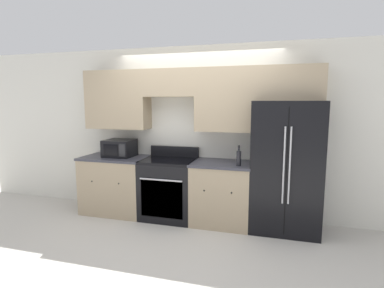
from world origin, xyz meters
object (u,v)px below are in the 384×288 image
(oven_range, at_px, (169,188))
(microwave, at_px, (120,148))
(refrigerator, at_px, (286,166))
(bottle, at_px, (239,158))

(oven_range, bearing_deg, microwave, 176.86)
(oven_range, height_order, refrigerator, refrigerator)
(refrigerator, height_order, microwave, refrigerator)
(refrigerator, bearing_deg, microwave, -179.74)
(refrigerator, xyz_separation_m, microwave, (-2.52, -0.01, 0.15))
(oven_range, xyz_separation_m, refrigerator, (1.68, 0.06, 0.43))
(oven_range, distance_m, bottle, 1.21)
(microwave, bearing_deg, oven_range, -3.14)
(microwave, bearing_deg, bottle, -6.28)
(oven_range, xyz_separation_m, microwave, (-0.84, 0.05, 0.58))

